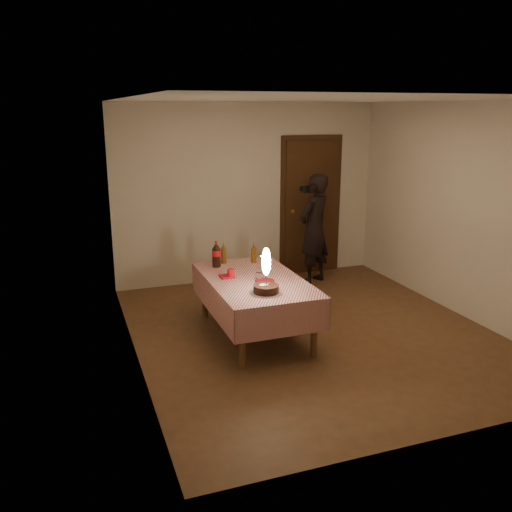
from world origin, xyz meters
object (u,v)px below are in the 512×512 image
(photographer, at_px, (314,229))
(amber_bottle_left, at_px, (224,254))
(red_plate, at_px, (265,281))
(clear_cup, at_px, (259,277))
(amber_bottle_right, at_px, (254,253))
(cola_bottle, at_px, (216,254))
(birthday_cake, at_px, (266,281))
(red_cup, at_px, (231,274))
(dining_table, at_px, (254,287))

(photographer, bearing_deg, amber_bottle_left, -152.56)
(red_plate, height_order, clear_cup, clear_cup)
(amber_bottle_right, bearing_deg, cola_bottle, -177.75)
(birthday_cake, xyz_separation_m, cola_bottle, (-0.22, 1.10, 0.03))
(red_cup, bearing_deg, amber_bottle_right, 48.11)
(red_cup, relative_size, amber_bottle_right, 0.39)
(dining_table, bearing_deg, red_plate, -58.56)
(red_cup, bearing_deg, red_plate, -37.71)
(red_plate, xyz_separation_m, amber_bottle_right, (0.14, 0.74, 0.11))
(photographer, bearing_deg, clear_cup, -131.56)
(dining_table, distance_m, photographer, 2.16)
(cola_bottle, xyz_separation_m, amber_bottle_right, (0.48, 0.02, -0.03))
(birthday_cake, bearing_deg, amber_bottle_right, 76.85)
(birthday_cake, distance_m, photographer, 2.56)
(red_cup, bearing_deg, photographer, 40.08)
(cola_bottle, bearing_deg, birthday_cake, -78.64)
(red_plate, height_order, amber_bottle_right, amber_bottle_right)
(amber_bottle_left, height_order, amber_bottle_right, same)
(red_plate, height_order, red_cup, red_cup)
(red_plate, distance_m, clear_cup, 0.08)
(dining_table, relative_size, amber_bottle_left, 6.75)
(amber_bottle_right, bearing_deg, red_plate, -100.38)
(birthday_cake, relative_size, amber_bottle_left, 1.88)
(clear_cup, height_order, amber_bottle_right, amber_bottle_right)
(birthday_cake, bearing_deg, amber_bottle_left, 94.41)
(birthday_cake, xyz_separation_m, clear_cup, (0.08, 0.42, -0.08))
(clear_cup, xyz_separation_m, amber_bottle_left, (-0.17, 0.79, 0.07))
(dining_table, distance_m, amber_bottle_right, 0.69)
(amber_bottle_right, distance_m, photographer, 1.58)
(amber_bottle_right, height_order, photographer, photographer)
(photographer, bearing_deg, dining_table, -133.40)
(birthday_cake, distance_m, red_cup, 0.65)
(photographer, bearing_deg, red_cup, -139.92)
(red_plate, height_order, cola_bottle, cola_bottle)
(red_plate, distance_m, amber_bottle_right, 0.76)
(red_plate, distance_m, photographer, 2.19)
(cola_bottle, xyz_separation_m, photographer, (1.75, 0.96, -0.02))
(red_plate, bearing_deg, clear_cup, 135.78)
(birthday_cake, relative_size, red_cup, 4.80)
(red_cup, relative_size, amber_bottle_left, 0.39)
(clear_cup, bearing_deg, cola_bottle, 113.66)
(dining_table, xyz_separation_m, amber_bottle_right, (0.21, 0.62, 0.21))
(birthday_cake, bearing_deg, red_plate, 71.55)
(red_plate, bearing_deg, dining_table, 121.44)
(birthday_cake, bearing_deg, photographer, 53.43)
(birthday_cake, xyz_separation_m, amber_bottle_left, (-0.09, 1.22, -0.01))
(red_plate, bearing_deg, amber_bottle_right, 79.62)
(cola_bottle, bearing_deg, red_plate, -64.50)
(amber_bottle_left, bearing_deg, clear_cup, -77.98)
(amber_bottle_right, bearing_deg, red_cup, -131.89)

